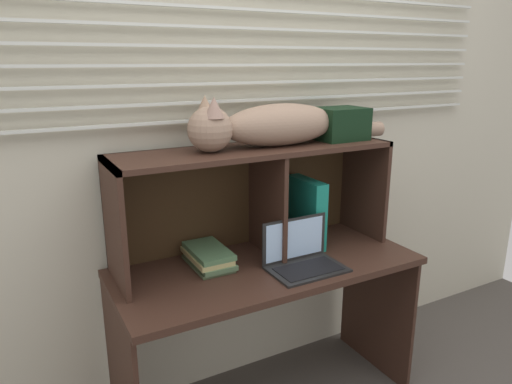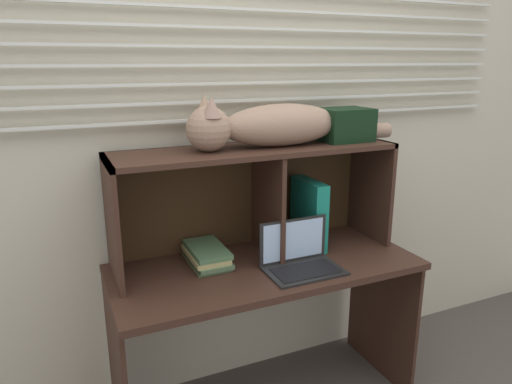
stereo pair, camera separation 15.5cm
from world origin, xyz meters
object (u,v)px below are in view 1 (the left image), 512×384
at_px(cat, 269,125).
at_px(storage_box, 340,124).
at_px(book_stack, 208,257).
at_px(binder_upright, 306,212).
at_px(laptop, 302,258).

bearing_deg(cat, storage_box, 0.00).
height_order(book_stack, storage_box, storage_box).
xyz_separation_m(cat, binder_upright, (0.21, 0.00, -0.42)).
height_order(cat, binder_upright, cat).
distance_m(binder_upright, book_stack, 0.51).
height_order(binder_upright, book_stack, binder_upright).
relative_size(binder_upright, book_stack, 1.20).
bearing_deg(binder_upright, cat, -180.00).
bearing_deg(binder_upright, book_stack, 179.74).
bearing_deg(storage_box, book_stack, 179.81).
relative_size(laptop, book_stack, 1.18).
distance_m(laptop, storage_box, 0.65).
height_order(cat, storage_box, cat).
bearing_deg(laptop, book_stack, 148.45).
bearing_deg(cat, binder_upright, 0.00).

